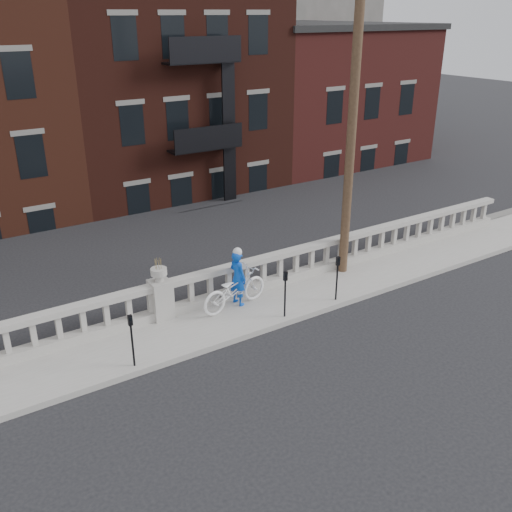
# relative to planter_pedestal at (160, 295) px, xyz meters

# --- Properties ---
(ground) EXTENTS (120.00, 120.00, 0.00)m
(ground) POSITION_rel_planter_pedestal_xyz_m (0.00, -3.95, -0.83)
(ground) COLOR black
(ground) RESTS_ON ground
(sidewalk) EXTENTS (32.00, 2.20, 0.15)m
(sidewalk) POSITION_rel_planter_pedestal_xyz_m (0.00, -0.95, -0.76)
(sidewalk) COLOR gray
(sidewalk) RESTS_ON ground
(balustrade) EXTENTS (28.00, 0.34, 1.03)m
(balustrade) POSITION_rel_planter_pedestal_xyz_m (0.00, 0.00, -0.19)
(balustrade) COLOR gray
(balustrade) RESTS_ON sidewalk
(planter_pedestal) EXTENTS (0.55, 0.55, 1.76)m
(planter_pedestal) POSITION_rel_planter_pedestal_xyz_m (0.00, 0.00, 0.00)
(planter_pedestal) COLOR gray
(planter_pedestal) RESTS_ON sidewalk
(lower_level) EXTENTS (80.00, 44.00, 20.80)m
(lower_level) POSITION_rel_planter_pedestal_xyz_m (0.56, 19.09, 1.80)
(lower_level) COLOR #605E59
(lower_level) RESTS_ON ground
(utility_pole) EXTENTS (1.60, 0.28, 10.00)m
(utility_pole) POSITION_rel_planter_pedestal_xyz_m (6.20, -0.35, 4.41)
(utility_pole) COLOR #422D1E
(utility_pole) RESTS_ON sidewalk
(parking_meter_a) EXTENTS (0.10, 0.09, 1.36)m
(parking_meter_a) POSITION_rel_planter_pedestal_xyz_m (-1.52, -1.80, 0.17)
(parking_meter_a) COLOR black
(parking_meter_a) RESTS_ON sidewalk
(parking_meter_b) EXTENTS (0.10, 0.09, 1.36)m
(parking_meter_b) POSITION_rel_planter_pedestal_xyz_m (2.86, -1.80, 0.17)
(parking_meter_b) COLOR black
(parking_meter_b) RESTS_ON sidewalk
(parking_meter_c) EXTENTS (0.10, 0.09, 1.36)m
(parking_meter_c) POSITION_rel_planter_pedestal_xyz_m (4.69, -1.80, 0.17)
(parking_meter_c) COLOR black
(parking_meter_c) RESTS_ON sidewalk
(bicycle) EXTENTS (2.25, 1.07, 1.14)m
(bicycle) POSITION_rel_planter_pedestal_xyz_m (1.99, -0.58, -0.11)
(bicycle) COLOR white
(bicycle) RESTS_ON sidewalk
(cyclist) EXTENTS (0.48, 0.65, 1.63)m
(cyclist) POSITION_rel_planter_pedestal_xyz_m (2.17, -0.46, 0.13)
(cyclist) COLOR #0C44BB
(cyclist) RESTS_ON sidewalk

